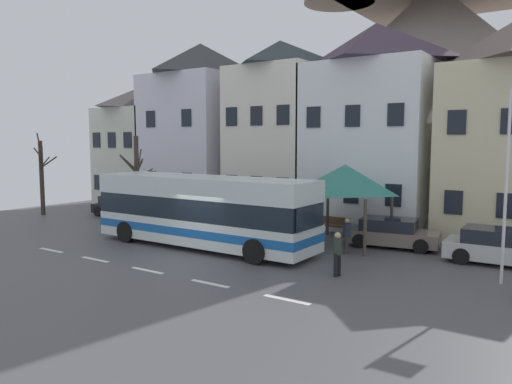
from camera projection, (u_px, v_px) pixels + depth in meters
name	position (u px, v px, depth m)	size (l,w,h in m)	color
ground_plane	(184.00, 260.00, 19.81)	(40.00, 60.00, 0.07)	#4F4E52
townhouse_00	(148.00, 144.00, 38.03)	(5.05, 7.01, 9.10)	beige
townhouse_01	(201.00, 127.00, 34.63)	(6.41, 6.64, 11.54)	silver
townhouse_02	(279.00, 131.00, 30.16)	(5.32, 5.11, 10.84)	silver
townhouse_03	(374.00, 126.00, 27.23)	(6.63, 6.02, 11.18)	white
hilltop_castle	(430.00, 83.00, 41.52)	(38.95, 38.95, 25.79)	slate
transit_bus	(203.00, 212.00, 22.00)	(10.95, 2.78, 3.20)	silver
bus_shelter	(345.00, 179.00, 22.36)	(3.60, 3.60, 3.72)	#473D33
parked_car_00	(392.00, 233.00, 22.14)	(4.20, 2.38, 1.30)	#73665D
parked_car_01	(122.00, 206.00, 31.30)	(3.88, 2.14, 1.28)	black
parked_car_02	(503.00, 247.00, 19.00)	(4.31, 2.07, 1.38)	silver
pedestrian_00	(347.00, 234.00, 20.81)	(0.33, 0.34, 1.51)	#38332D
pedestrian_01	(337.00, 253.00, 17.29)	(0.28, 0.36, 1.58)	black
public_bench	(333.00, 225.00, 25.27)	(1.58, 0.48, 0.87)	brown
flagpole	(510.00, 172.00, 16.00)	(0.95, 0.10, 6.46)	silver
bare_tree_00	(137.00, 181.00, 26.06)	(1.68, 1.85, 5.05)	#382D28
bare_tree_01	(42.00, 175.00, 31.63)	(1.78, 1.72, 5.29)	#382D28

